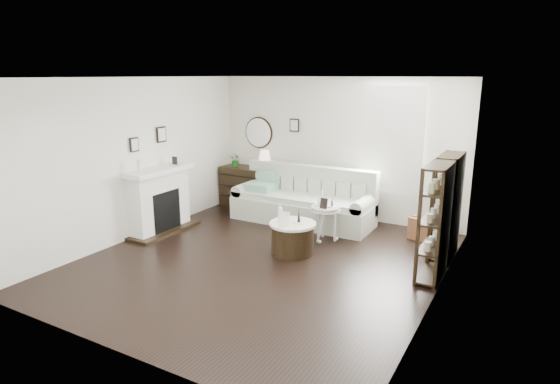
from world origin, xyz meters
The scene contains 18 objects.
room centered at (0.73, 2.70, 1.60)m, with size 5.50×5.50×5.50m.
fireplace centered at (-2.32, 0.30, 0.54)m, with size 0.50×1.40×1.84m.
shelf_unit_far centered at (2.33, 1.55, 0.80)m, with size 0.30×0.80×1.60m.
shelf_unit_near centered at (2.33, 0.65, 0.80)m, with size 0.30×0.80×1.60m.
sofa centered at (-0.35, 2.08, 0.34)m, with size 2.68×0.93×1.04m.
quilt centered at (-1.23, 1.95, 0.61)m, with size 0.55×0.45×0.14m, color #268C6B.
suitcase centered at (1.93, 2.10, 0.19)m, with size 0.57×0.19×0.38m, color brown.
dresser centered at (-1.82, 2.47, 0.42)m, with size 1.26×0.54×0.84m.
table_lamp centered at (-1.45, 2.47, 1.04)m, with size 0.25×0.25×0.40m, color beige, non-canonical shape.
potted_plant centered at (-2.14, 2.42, 0.98)m, with size 0.26×0.22×0.28m, color #1A5A19.
drum_table centered at (0.24, 0.51, 0.26)m, with size 0.73×0.73×0.50m.
pedestal_table centered at (0.44, 1.30, 0.55)m, with size 0.50×0.50×0.60m.
eiffel_drum centered at (0.32, 0.56, 0.60)m, with size 0.11×0.11×0.20m, color black, non-canonical shape.
bottle_drum centered at (0.05, 0.43, 0.66)m, with size 0.07×0.07×0.31m, color silver.
card_frame_drum centered at (0.19, 0.33, 0.61)m, with size 0.16×0.01×0.21m, color white.
eiffel_ped centered at (0.54, 1.33, 0.68)m, with size 0.09×0.09×0.16m, color black, non-canonical shape.
flask_ped centered at (0.36, 1.32, 0.73)m, with size 0.14×0.14×0.26m, color silver, non-canonical shape.
card_frame_ped centered at (0.46, 1.17, 0.69)m, with size 0.13×0.01×0.17m, color black.
Camera 1 is at (3.46, -5.62, 2.74)m, focal length 30.00 mm.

